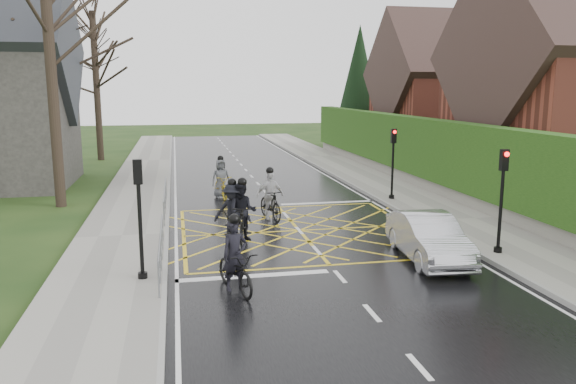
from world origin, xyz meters
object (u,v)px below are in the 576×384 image
object	(u,v)px
cyclist_front	(270,200)
cyclist_rear	(235,266)
cyclist_mid	(233,217)
car	(429,237)
cyclist_lead	(221,183)
cyclist_back	(243,217)

from	to	relation	value
cyclist_front	cyclist_rear	bearing A→B (deg)	-118.40
cyclist_rear	cyclist_mid	distance (m)	4.80
cyclist_rear	car	distance (m)	5.95
cyclist_rear	car	world-z (taller)	cyclist_rear
cyclist_mid	cyclist_lead	bearing A→B (deg)	102.06
cyclist_mid	car	size ratio (longest dim) A/B	0.54
cyclist_lead	cyclist_rear	bearing A→B (deg)	-102.81
cyclist_front	cyclist_lead	xyz separation A→B (m)	(-1.48, 4.64, -0.07)
cyclist_rear	cyclist_back	distance (m)	4.65
cyclist_front	car	bearing A→B (deg)	-70.77
car	cyclist_front	bearing A→B (deg)	126.67
cyclist_back	cyclist_lead	size ratio (longest dim) A/B	1.04
cyclist_mid	cyclist_lead	xyz separation A→B (m)	(0.21, 7.24, -0.08)
cyclist_rear	car	xyz separation A→B (m)	(5.78, 1.43, 0.04)
cyclist_front	cyclist_mid	bearing A→B (deg)	-135.44
cyclist_mid	cyclist_front	xyz separation A→B (m)	(1.69, 2.60, -0.00)
cyclist_rear	cyclist_back	size ratio (longest dim) A/B	0.97
cyclist_rear	car	size ratio (longest dim) A/B	0.52
cyclist_lead	car	xyz separation A→B (m)	(5.15, -10.58, 0.00)
cyclist_mid	cyclist_front	world-z (taller)	cyclist_mid
cyclist_mid	car	world-z (taller)	cyclist_mid
cyclist_front	car	distance (m)	6.98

